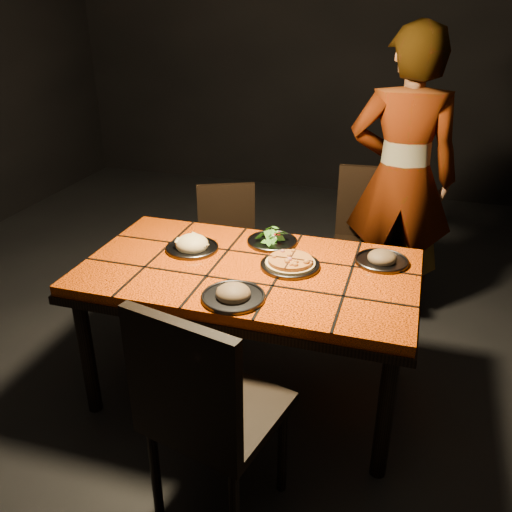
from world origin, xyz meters
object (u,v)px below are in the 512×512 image
(chair_near, at_px, (204,408))
(chair_far_left, at_px, (228,241))
(dining_table, at_px, (249,281))
(chair_far_right, at_px, (368,233))
(plate_pizza, at_px, (290,264))
(plate_pasta, at_px, (192,245))
(diner, at_px, (402,179))

(chair_near, xyz_separation_m, chair_far_left, (-0.50, 1.64, -0.10))
(dining_table, distance_m, chair_far_right, 1.17)
(chair_far_right, bearing_deg, chair_far_left, -170.29)
(dining_table, bearing_deg, plate_pizza, 17.33)
(chair_far_left, xyz_separation_m, plate_pizza, (0.60, -0.77, 0.29))
(chair_near, xyz_separation_m, plate_pasta, (-0.42, 0.91, 0.19))
(chair_near, height_order, diner, diner)
(dining_table, relative_size, plate_pizza, 5.60)
(plate_pasta, bearing_deg, dining_table, -16.84)
(chair_far_left, bearing_deg, plate_pasta, -108.78)
(dining_table, bearing_deg, chair_far_left, 116.35)
(chair_near, xyz_separation_m, plate_pizza, (0.11, 0.87, 0.19))
(chair_far_right, distance_m, plate_pasta, 1.28)
(chair_near, relative_size, chair_far_right, 1.05)
(dining_table, bearing_deg, chair_near, -84.03)
(diner, height_order, plate_pasta, diner)
(diner, relative_size, plate_pizza, 6.30)
(chair_near, relative_size, plate_pizza, 3.49)
(chair_near, distance_m, plate_pizza, 0.89)
(chair_far_right, distance_m, diner, 0.40)
(dining_table, relative_size, diner, 0.89)
(plate_pizza, bearing_deg, plate_pasta, 175.34)
(chair_far_left, distance_m, diner, 1.17)
(chair_far_right, bearing_deg, plate_pasta, -135.02)
(chair_far_left, bearing_deg, chair_far_right, -9.74)
(chair_near, distance_m, chair_far_left, 1.72)
(chair_near, bearing_deg, dining_table, -70.72)
(dining_table, distance_m, plate_pasta, 0.37)
(chair_near, bearing_deg, chair_far_right, -88.23)
(chair_far_left, height_order, chair_far_right, chair_far_right)
(plate_pizza, bearing_deg, diner, 67.17)
(chair_far_left, relative_size, diner, 0.46)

